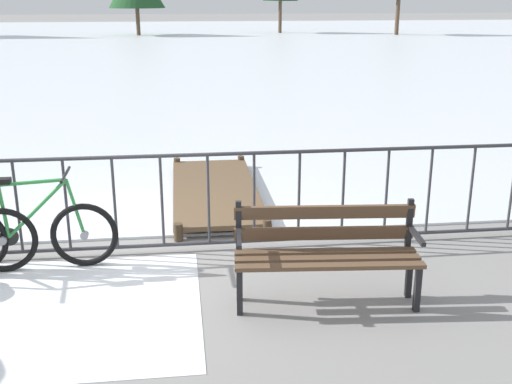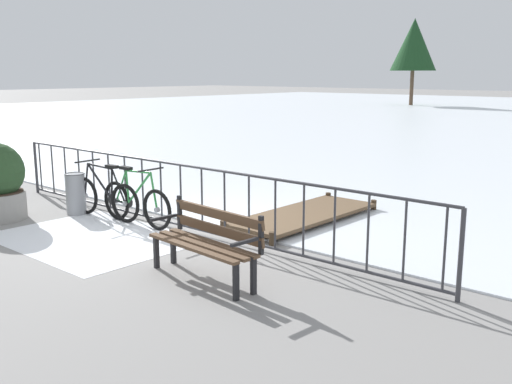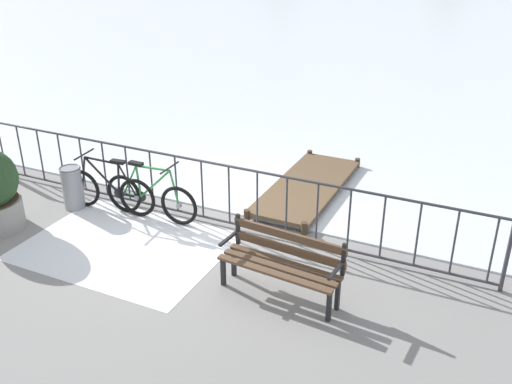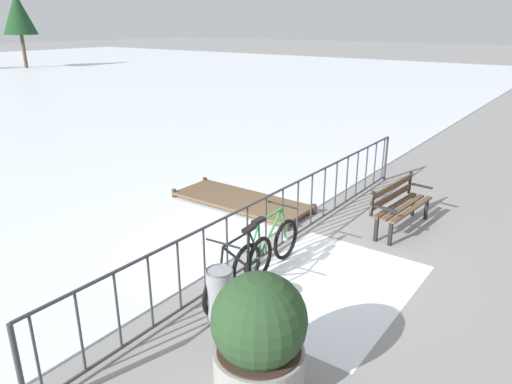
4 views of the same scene
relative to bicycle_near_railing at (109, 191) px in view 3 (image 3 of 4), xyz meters
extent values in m
plane|color=gray|center=(1.58, 0.34, -0.37)|extent=(160.00, 160.00, 0.00)
cube|color=silver|center=(1.58, 28.74, -0.35)|extent=(80.00, 56.00, 0.03)
cube|color=white|center=(0.92, -0.86, -0.36)|extent=(2.94, 2.19, 0.01)
cylinder|color=#38383D|center=(1.58, 0.34, 0.68)|extent=(9.00, 0.04, 0.04)
cylinder|color=#38383D|center=(1.58, 0.34, -0.29)|extent=(9.00, 0.04, 0.04)
cylinder|color=#38383D|center=(6.08, 0.34, 0.16)|extent=(0.06, 0.06, 1.05)
cylinder|color=#38383D|center=(-2.74, 0.34, 0.20)|extent=(0.03, 0.03, 0.97)
cylinder|color=#38383D|center=(-2.26, 0.34, 0.20)|extent=(0.03, 0.03, 0.97)
cylinder|color=#38383D|center=(-1.78, 0.34, 0.20)|extent=(0.03, 0.03, 0.97)
cylinder|color=#38383D|center=(-1.30, 0.34, 0.20)|extent=(0.03, 0.03, 0.97)
cylinder|color=#38383D|center=(-0.82, 0.34, 0.20)|extent=(0.03, 0.03, 0.97)
cylinder|color=#38383D|center=(-0.34, 0.34, 0.20)|extent=(0.03, 0.03, 0.97)
cylinder|color=#38383D|center=(0.14, 0.34, 0.20)|extent=(0.03, 0.03, 0.97)
cylinder|color=#38383D|center=(0.62, 0.34, 0.20)|extent=(0.03, 0.03, 0.97)
cylinder|color=#38383D|center=(1.10, 0.34, 0.20)|extent=(0.03, 0.03, 0.97)
cylinder|color=#38383D|center=(1.58, 0.34, 0.20)|extent=(0.03, 0.03, 0.97)
cylinder|color=#38383D|center=(2.06, 0.34, 0.20)|extent=(0.03, 0.03, 0.97)
cylinder|color=#38383D|center=(2.54, 0.34, 0.20)|extent=(0.03, 0.03, 0.97)
cylinder|color=#38383D|center=(3.02, 0.34, 0.20)|extent=(0.03, 0.03, 0.97)
cylinder|color=#38383D|center=(3.50, 0.34, 0.20)|extent=(0.03, 0.03, 0.97)
cylinder|color=#38383D|center=(3.98, 0.34, 0.20)|extent=(0.03, 0.03, 0.97)
cylinder|color=#38383D|center=(4.46, 0.34, 0.20)|extent=(0.03, 0.03, 0.97)
cylinder|color=#38383D|center=(4.94, 0.34, 0.20)|extent=(0.03, 0.03, 0.97)
cylinder|color=#38383D|center=(5.42, 0.34, 0.20)|extent=(0.03, 0.03, 0.97)
cylinder|color=#38383D|center=(5.90, 0.34, 0.20)|extent=(0.03, 0.03, 0.97)
torus|color=black|center=(0.52, 0.05, -0.04)|extent=(0.66, 0.12, 0.66)
cylinder|color=gray|center=(0.52, 0.05, -0.04)|extent=(0.08, 0.07, 0.08)
torus|color=black|center=(-0.53, -0.05, -0.04)|extent=(0.66, 0.12, 0.66)
cylinder|color=gray|center=(-0.53, -0.05, -0.04)|extent=(0.08, 0.07, 0.08)
cylinder|color=black|center=(0.21, 0.02, 0.25)|extent=(0.08, 0.04, 0.53)
cylinder|color=black|center=(-0.11, -0.01, 0.26)|extent=(0.61, 0.09, 0.59)
cylinder|color=black|center=(-0.09, -0.01, 0.53)|extent=(0.63, 0.09, 0.07)
cylinder|color=black|center=(0.35, 0.03, -0.03)|extent=(0.34, 0.06, 0.05)
cylinder|color=black|center=(0.37, 0.03, 0.24)|extent=(0.32, 0.06, 0.56)
cylinder|color=black|center=(-0.46, -0.04, 0.25)|extent=(0.16, 0.05, 0.59)
cube|color=black|center=(0.23, 0.02, 0.55)|extent=(0.25, 0.12, 0.05)
cylinder|color=black|center=(-0.40, -0.04, 0.59)|extent=(0.07, 0.52, 0.03)
cylinder|color=black|center=(0.18, 0.02, -0.02)|extent=(0.18, 0.04, 0.18)
torus|color=black|center=(0.24, 0.08, -0.04)|extent=(0.66, 0.07, 0.66)
cylinder|color=gray|center=(0.24, 0.08, -0.04)|extent=(0.08, 0.06, 0.08)
torus|color=black|center=(1.29, 0.09, -0.04)|extent=(0.66, 0.07, 0.66)
cylinder|color=gray|center=(1.29, 0.09, -0.04)|extent=(0.08, 0.06, 0.08)
cylinder|color=#2D843D|center=(0.55, 0.08, 0.25)|extent=(0.08, 0.04, 0.53)
cylinder|color=#2D843D|center=(0.87, 0.08, 0.26)|extent=(0.61, 0.04, 0.59)
cylinder|color=#2D843D|center=(0.85, 0.08, 0.53)|extent=(0.63, 0.05, 0.07)
cylinder|color=#2D843D|center=(0.41, 0.08, -0.03)|extent=(0.34, 0.03, 0.05)
cylinder|color=#2D843D|center=(0.38, 0.08, 0.24)|extent=(0.32, 0.03, 0.56)
cylinder|color=#2D843D|center=(1.22, 0.09, 0.25)|extent=(0.16, 0.03, 0.59)
cube|color=black|center=(0.53, 0.08, 0.55)|extent=(0.24, 0.10, 0.05)
cylinder|color=black|center=(1.16, 0.09, 0.59)|extent=(0.04, 0.52, 0.03)
cylinder|color=black|center=(0.57, 0.08, -0.02)|extent=(0.18, 0.02, 0.18)
cube|color=brown|center=(3.50, -0.87, 0.07)|extent=(1.60, 0.24, 0.04)
cube|color=brown|center=(3.48, -1.03, 0.07)|extent=(1.60, 0.24, 0.04)
cube|color=brown|center=(3.47, -1.18, 0.07)|extent=(1.60, 0.24, 0.04)
cube|color=brown|center=(3.51, -0.78, 0.21)|extent=(1.60, 0.19, 0.12)
cube|color=brown|center=(3.51, -0.78, 0.41)|extent=(1.60, 0.19, 0.12)
cube|color=black|center=(4.23, -1.22, -0.15)|extent=(0.05, 0.06, 0.44)
cube|color=black|center=(4.25, -0.96, -0.15)|extent=(0.05, 0.06, 0.44)
cube|color=black|center=(4.26, -0.84, 0.30)|extent=(0.05, 0.05, 0.45)
cube|color=black|center=(4.24, -1.09, 0.27)|extent=(0.07, 0.40, 0.04)
cube|color=black|center=(2.72, -1.09, -0.15)|extent=(0.05, 0.06, 0.44)
cube|color=black|center=(2.74, -0.83, -0.15)|extent=(0.05, 0.06, 0.44)
cube|color=black|center=(2.75, -0.71, 0.30)|extent=(0.05, 0.05, 0.45)
cube|color=black|center=(2.73, -0.96, 0.27)|extent=(0.07, 0.40, 0.04)
cylinder|color=gray|center=(-0.63, -0.16, -0.01)|extent=(0.34, 0.34, 0.72)
torus|color=#545558|center=(-0.63, -0.16, 0.35)|extent=(0.35, 0.35, 0.02)
cube|color=brown|center=(2.70, 2.08, -0.25)|extent=(1.10, 2.88, 0.06)
cylinder|color=#433323|center=(2.21, 0.64, -0.27)|extent=(0.10, 0.10, 0.20)
cylinder|color=#433323|center=(3.20, 0.64, -0.27)|extent=(0.10, 0.10, 0.20)
cylinder|color=#433323|center=(2.21, 3.52, -0.27)|extent=(0.10, 0.10, 0.20)
cylinder|color=#433323|center=(3.20, 3.52, -0.27)|extent=(0.10, 0.10, 0.20)
camera|label=1|loc=(2.26, -5.84, 2.25)|focal=43.84mm
camera|label=2|loc=(8.36, -5.60, 2.08)|focal=40.85mm
camera|label=3|loc=(5.87, -6.74, 4.09)|focal=40.59mm
camera|label=4|loc=(-4.55, -3.56, 3.24)|focal=33.46mm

